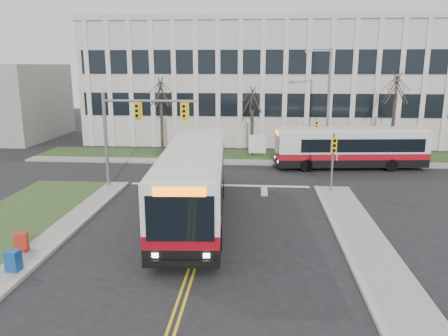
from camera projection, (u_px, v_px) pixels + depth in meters
ground at (205, 230)px, 21.44m from camera, size 120.00×120.00×0.00m
sidewalk_west at (12, 270)px, 17.10m from camera, size 1.20×26.00×0.14m
sidewalk_east at (391, 284)px, 16.00m from camera, size 2.00×26.00×0.14m
sidewalk_cross at (288, 163)px, 35.79m from camera, size 44.00×1.60×0.14m
building_lawn at (286, 156)px, 38.51m from camera, size 44.00×5.00×0.12m
office_building at (281, 83)px, 48.80m from camera, size 40.00×16.00×12.00m
mast_arm_signal at (130, 124)px, 27.84m from camera, size 6.11×0.38×6.20m
signal_pole_near at (333, 154)px, 27.02m from camera, size 0.34×0.39×3.80m
signal_pole_far at (316, 134)px, 35.26m from camera, size 0.34×0.39×3.80m
streetlight at (326, 99)px, 35.36m from camera, size 2.15×0.25×9.20m
directory_sign at (257, 144)px, 37.96m from camera, size 1.50×0.12×2.00m
tree_left at (161, 93)px, 38.09m from camera, size 1.80×1.80×7.70m
tree_mid at (252, 101)px, 37.83m from camera, size 1.80×1.80×6.82m
tree_right at (396, 89)px, 36.49m from camera, size 1.80×1.80×8.25m
bus_main at (194, 183)px, 22.93m from camera, size 3.89×13.90×3.66m
bus_cross at (350, 149)px, 33.94m from camera, size 11.67×3.61×3.06m
newspaper_box_blue at (13, 262)px, 16.81m from camera, size 0.54×0.50×0.95m
newspaper_box_red at (22, 244)px, 18.58m from camera, size 0.60×0.57×0.95m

